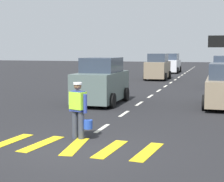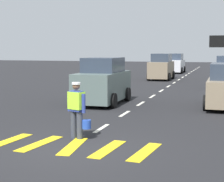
% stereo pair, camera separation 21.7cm
% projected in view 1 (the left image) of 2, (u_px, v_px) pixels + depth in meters
% --- Properties ---
extents(ground_plane, '(96.00, 96.00, 0.00)m').
position_uv_depth(ground_plane, '(171.00, 82.00, 30.15)').
color(ground_plane, black).
extents(crosswalk_stripes, '(4.55, 1.93, 0.01)m').
position_uv_depth(crosswalk_stripes, '(75.00, 146.00, 10.33)').
color(crosswalk_stripes, yellow).
rests_on(crosswalk_stripes, ground).
extents(lane_center_line, '(0.14, 46.40, 0.01)m').
position_uv_depth(lane_center_line, '(177.00, 78.00, 34.16)').
color(lane_center_line, silver).
rests_on(lane_center_line, ground).
extents(road_worker, '(0.76, 0.42, 1.67)m').
position_uv_depth(road_worker, '(79.00, 108.00, 11.12)').
color(road_worker, '#383D4C').
rests_on(road_worker, ground).
extents(car_oncoming_lead, '(2.03, 4.09, 2.22)m').
position_uv_depth(car_oncoming_lead, '(101.00, 82.00, 18.37)').
color(car_oncoming_lead, slate).
rests_on(car_oncoming_lead, ground).
extents(car_oncoming_second, '(1.94, 4.05, 2.24)m').
position_uv_depth(car_oncoming_second, '(158.00, 67.00, 32.86)').
color(car_oncoming_second, gray).
rests_on(car_oncoming_second, ground).
extents(car_oncoming_third, '(2.09, 4.35, 2.13)m').
position_uv_depth(car_oncoming_third, '(170.00, 64.00, 42.20)').
color(car_oncoming_third, silver).
rests_on(car_oncoming_third, ground).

